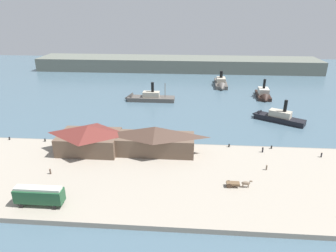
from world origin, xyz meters
name	(u,v)px	position (x,y,z in m)	size (l,w,h in m)	color
ground_plane	(160,141)	(0.00, 0.00, 0.00)	(320.00, 320.00, 0.00)	#476070
quay_promenade	(151,177)	(0.00, -22.00, 0.60)	(110.00, 36.00, 1.20)	#9E9384
seawall_edge	(159,145)	(0.00, -3.60, 0.50)	(110.00, 0.80, 1.00)	gray
ferry_shed_west_terminal	(89,138)	(-19.21, -10.02, 5.08)	(16.96, 11.48, 7.65)	brown
ferry_shed_east_terminal	(155,139)	(-0.37, -9.86, 5.19)	(21.96, 8.45, 7.85)	brown
street_tram	(39,195)	(-21.51, -35.35, 3.73)	(10.06, 2.81, 4.33)	#1E4C2D
horse_cart	(238,183)	(20.40, -25.51, 2.12)	(5.84, 1.51, 1.87)	brown
pedestrian_near_west_shed	(263,150)	(29.91, -7.51, 1.98)	(0.42, 0.42, 1.72)	#232328
pedestrian_walking_east	(321,155)	(45.33, -9.27, 1.89)	(0.37, 0.37, 1.51)	#232328
pedestrian_walking_west	(267,167)	(28.79, -17.30, 1.89)	(0.38, 0.38, 1.52)	#6B5B4C
pedestrian_standing_center	(50,171)	(-24.91, -23.38, 1.92)	(0.39, 0.39, 1.58)	#4C3D33
mooring_post_center_west	(45,140)	(-34.90, -5.33, 1.65)	(0.44, 0.44, 0.90)	black
mooring_post_west	(229,145)	(20.83, -4.82, 1.65)	(0.44, 0.44, 0.90)	black
mooring_post_east	(271,147)	(33.00, -4.97, 1.65)	(0.44, 0.44, 0.90)	black
mooring_post_center_east	(9,138)	(-46.43, -5.01, 1.65)	(0.44, 0.44, 0.90)	black
ferry_near_quay	(264,95)	(42.70, 49.69, 1.47)	(6.75, 16.19, 10.26)	black
ferry_approaching_east	(275,117)	(40.58, 21.02, 1.56)	(18.68, 13.68, 9.58)	black
ferry_mid_harbor	(145,98)	(-10.98, 41.89, 1.35)	(22.63, 6.08, 10.15)	#514C47
ferry_moored_west	(221,84)	(25.03, 69.23, 1.42)	(6.57, 21.04, 9.35)	#514C47
far_headland	(177,64)	(0.00, 110.00, 4.00)	(180.00, 24.00, 8.00)	#60665B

